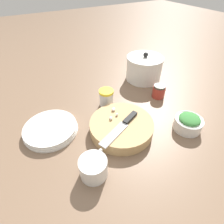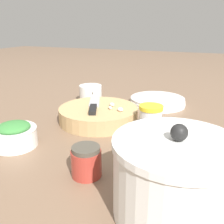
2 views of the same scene
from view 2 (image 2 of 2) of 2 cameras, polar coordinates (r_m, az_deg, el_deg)
ground_plane at (r=0.82m, az=-0.71°, el=-3.29°), size 5.00×5.00×0.00m
cutting_board at (r=0.85m, az=-3.11°, el=-0.52°), size 0.27×0.27×0.05m
chef_knife at (r=0.86m, az=-4.15°, el=1.73°), size 0.22×0.11×0.01m
garlic_cloves at (r=0.82m, az=0.79°, el=1.07°), size 0.06×0.07×0.01m
herb_bowl at (r=0.72m, az=-21.35°, el=-4.82°), size 0.12×0.12×0.07m
spice_jar at (r=0.76m, az=8.70°, el=-1.77°), size 0.07×0.07×0.09m
coffee_mug at (r=1.06m, az=-4.89°, el=4.13°), size 0.11×0.10×0.07m
plate_stack at (r=1.05m, az=10.32°, el=2.46°), size 0.23×0.23×0.03m
honey_jar at (r=0.55m, az=-5.90°, el=-11.17°), size 0.07×0.07×0.07m
stock_pot at (r=0.45m, az=14.15°, el=-14.40°), size 0.21×0.21×0.17m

